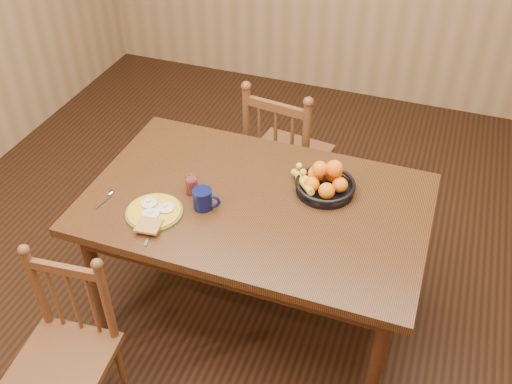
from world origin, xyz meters
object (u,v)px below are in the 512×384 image
(coffee_mug, at_px, (203,199))
(chair_far, at_px, (285,157))
(dining_table, at_px, (256,214))
(fruit_bowl, at_px, (324,182))
(chair_near, at_px, (67,351))
(breakfast_plate, at_px, (154,212))

(coffee_mug, bearing_deg, chair_far, 81.62)
(chair_far, bearing_deg, dining_table, 103.55)
(chair_far, xyz_separation_m, coffee_mug, (-0.13, -0.88, 0.32))
(chair_far, relative_size, fruit_bowl, 3.03)
(dining_table, xyz_separation_m, coffee_mug, (-0.21, -0.13, 0.14))
(chair_far, relative_size, coffee_mug, 7.33)
(chair_near, distance_m, breakfast_plate, 0.70)
(chair_near, bearing_deg, coffee_mug, 58.43)
(breakfast_plate, relative_size, coffee_mug, 2.19)
(fruit_bowl, bearing_deg, chair_far, 122.58)
(dining_table, xyz_separation_m, chair_near, (-0.55, -0.84, -0.25))
(breakfast_plate, bearing_deg, coffee_mug, 31.61)
(dining_table, bearing_deg, coffee_mug, -147.95)
(chair_near, relative_size, breakfast_plate, 2.93)
(dining_table, relative_size, chair_far, 1.63)
(breakfast_plate, height_order, coffee_mug, coffee_mug)
(chair_near, distance_m, coffee_mug, 0.88)
(chair_near, xyz_separation_m, coffee_mug, (0.34, 0.71, 0.38))
(dining_table, distance_m, breakfast_plate, 0.49)
(chair_near, bearing_deg, dining_table, 50.96)
(fruit_bowl, bearing_deg, coffee_mug, -147.79)
(breakfast_plate, relative_size, fruit_bowl, 0.91)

